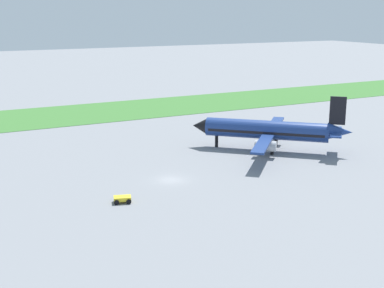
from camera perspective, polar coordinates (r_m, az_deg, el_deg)
ground_plane at (r=84.20m, az=-2.33°, el=-3.89°), size 600.00×600.00×0.00m
grass_taxiway_strip at (r=140.21m, az=-12.87°, el=3.12°), size 360.00×28.00×0.08m
airplane_midfield_jet at (r=101.76m, az=8.36°, el=1.47°), size 25.16×24.50×11.00m
baggage_cart_near_gate at (r=74.92m, az=-7.53°, el=-5.88°), size 2.79×2.38×0.90m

